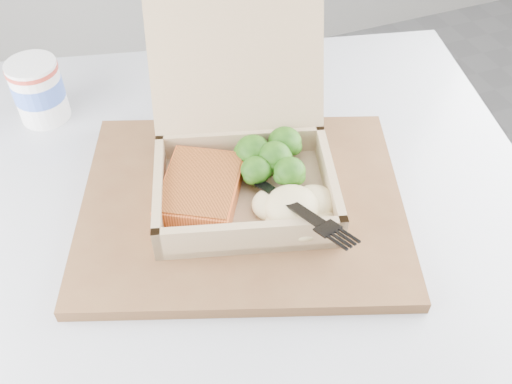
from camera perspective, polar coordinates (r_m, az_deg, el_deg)
name	(u,v)px	position (r m, az deg, el deg)	size (l,w,h in m)	color
cafe_table	(233,313)	(0.84, -2.29, -11.99)	(0.98, 0.98, 0.74)	black
serving_tray	(242,204)	(0.70, -1.38, -1.16)	(0.39, 0.31, 0.02)	brown
takeout_container	(242,150)	(0.69, -1.36, 4.22)	(0.27, 0.29, 0.19)	tan
salmon_fillet	(201,189)	(0.68, -5.51, 0.34)	(0.09, 0.12, 0.02)	orange
broccoli_pile	(274,162)	(0.70, 1.86, 3.00)	(0.11, 0.11, 0.04)	#3A7B1B
mashed_potatoes	(292,207)	(0.65, 3.63, -1.50)	(0.10, 0.09, 0.04)	beige
plastic_fork	(276,190)	(0.65, 2.04, 0.16)	(0.06, 0.17, 0.03)	black
paper_cup	(38,89)	(0.87, -20.97, 9.60)	(0.07, 0.07, 0.09)	white
receipt	(233,103)	(0.87, -2.28, 8.84)	(0.07, 0.13, 0.00)	white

